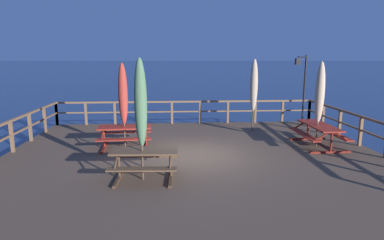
{
  "coord_description": "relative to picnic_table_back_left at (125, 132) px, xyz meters",
  "views": [
    {
      "loc": [
        -0.72,
        -10.11,
        3.8
      ],
      "look_at": [
        0.0,
        0.78,
        1.67
      ],
      "focal_mm": 30.45,
      "sensor_mm": 36.0,
      "label": 1
    }
  ],
  "objects": [
    {
      "name": "picnic_table_mid_right",
      "position": [
        6.83,
        -0.2,
        0.01
      ],
      "size": [
        1.43,
        2.17,
        0.78
      ],
      "color": "maroon",
      "rests_on": "wooden_deck"
    },
    {
      "name": "patio_umbrella_tall_mid_right",
      "position": [
        -0.02,
        0.02,
        1.31
      ],
      "size": [
        0.32,
        0.32,
        2.93
      ],
      "color": "#4C3828",
      "rests_on": "wooden_deck"
    },
    {
      "name": "railing_side_left",
      "position": [
        -3.68,
        -1.0,
        0.17
      ],
      "size": [
        0.1,
        10.24,
        1.09
      ],
      "color": "brown",
      "rests_on": "wooden_deck"
    },
    {
      "name": "picnic_table_back_right",
      "position": [
        0.91,
        -2.97,
        -0.0
      ],
      "size": [
        1.78,
        1.48,
        0.78
      ],
      "color": "brown",
      "rests_on": "wooden_deck"
    },
    {
      "name": "picnic_table_back_left",
      "position": [
        0.0,
        0.0,
        0.0
      ],
      "size": [
        1.88,
        1.51,
        0.78
      ],
      "color": "maroon",
      "rests_on": "wooden_deck"
    },
    {
      "name": "wooden_deck",
      "position": [
        2.32,
        -1.0,
        -0.89
      ],
      "size": [
        12.29,
        10.44,
        0.67
      ],
      "primitive_type": "cube",
      "color": "brown",
      "rests_on": "ground"
    },
    {
      "name": "lamp_post_hooked",
      "position": [
        7.58,
        3.42,
        1.56
      ],
      "size": [
        0.63,
        0.4,
        3.2
      ],
      "color": "black",
      "rests_on": "wooden_deck"
    },
    {
      "name": "railing_waterside_far",
      "position": [
        2.32,
        4.06,
        0.17
      ],
      "size": [
        12.09,
        0.1,
        1.09
      ],
      "color": "brown",
      "rests_on": "wooden_deck"
    },
    {
      "name": "ground_plane",
      "position": [
        2.32,
        -1.0,
        -1.23
      ],
      "size": [
        600.0,
        600.0,
        0.0
      ],
      "primitive_type": "plane",
      "color": "navy"
    },
    {
      "name": "patio_umbrella_tall_mid_left",
      "position": [
        5.08,
        2.33,
        1.38
      ],
      "size": [
        0.32,
        0.32,
        3.04
      ],
      "color": "#4C3828",
      "rests_on": "wooden_deck"
    },
    {
      "name": "railing_side_right",
      "position": [
        8.31,
        -1.0,
        0.17
      ],
      "size": [
        0.1,
        10.24,
        1.09
      ],
      "color": "brown",
      "rests_on": "wooden_deck"
    },
    {
      "name": "patio_umbrella_tall_front",
      "position": [
        0.85,
        -3.04,
        1.43
      ],
      "size": [
        0.32,
        0.32,
        3.12
      ],
      "color": "#4C3828",
      "rests_on": "wooden_deck"
    },
    {
      "name": "patio_umbrella_short_back",
      "position": [
        6.75,
        -0.2,
        1.34
      ],
      "size": [
        0.32,
        0.32,
        2.98
      ],
      "color": "#4C3828",
      "rests_on": "wooden_deck"
    }
  ]
}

